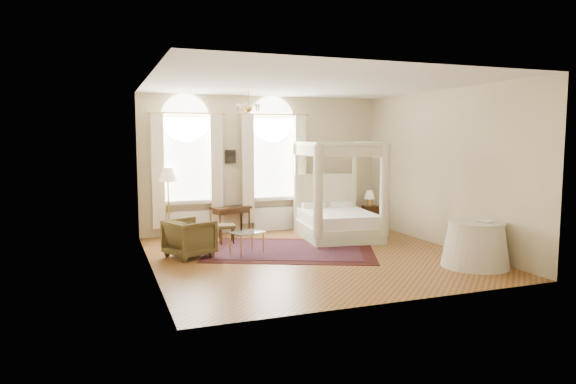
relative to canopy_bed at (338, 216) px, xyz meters
name	(u,v)px	position (x,y,z in m)	size (l,w,h in m)	color
ground	(311,256)	(-1.29, -1.50, -0.50)	(6.00, 6.00, 0.00)	#9F5F2E
room_walls	(312,154)	(-1.29, -1.50, 1.48)	(6.00, 6.00, 6.00)	beige
window_left	(187,173)	(-3.19, 1.37, 0.99)	(1.62, 0.27, 3.29)	white
window_right	(273,171)	(-1.09, 1.37, 0.99)	(1.62, 0.27, 3.29)	white
chandelier	(248,108)	(-2.19, -0.30, 2.41)	(0.51, 0.45, 0.50)	#B8913D
wall_pictures	(268,154)	(-1.21, 1.47, 1.39)	(2.54, 0.03, 0.39)	black
canopy_bed	(338,216)	(0.00, 0.00, 0.00)	(1.90, 2.22, 2.20)	beige
nightstand	(371,217)	(1.41, 0.96, -0.22)	(0.39, 0.35, 0.55)	#36200E
nightstand_lamp	(370,196)	(1.38, 1.00, 0.32)	(0.27, 0.27, 0.39)	#B8913D
writing_desk	(231,211)	(-2.21, 1.20, 0.08)	(1.00, 0.71, 0.68)	#36200E
laptop	(232,206)	(-2.18, 1.18, 0.19)	(0.32, 0.20, 0.03)	black
stool	(226,228)	(-2.55, 0.27, -0.15)	(0.40, 0.40, 0.41)	#463D1E
armchair	(190,238)	(-3.51, -0.72, -0.13)	(0.79, 0.81, 0.74)	#43391D
coffee_table	(247,234)	(-2.40, -0.83, -0.11)	(0.76, 0.66, 0.44)	silver
floor_lamp	(168,178)	(-3.66, 1.20, 0.89)	(0.42, 0.42, 1.62)	#B8913D
oriental_rug	(291,250)	(-1.48, -0.88, -0.49)	(4.03, 3.55, 0.01)	#3B0F0E
side_table	(475,244)	(1.15, -3.24, -0.10)	(1.19, 1.19, 0.81)	beige
book	(482,222)	(1.15, -3.38, 0.32)	(0.18, 0.25, 0.02)	black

